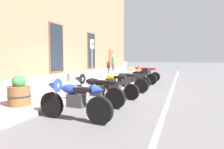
{
  "coord_description": "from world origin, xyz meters",
  "views": [
    {
      "loc": [
        -8.98,
        -3.67,
        1.55
      ],
      "look_at": [
        0.66,
        -0.29,
        0.73
      ],
      "focal_mm": 32.39,
      "sensor_mm": 36.0,
      "label": 1
    }
  ],
  "objects_px": {
    "motorcycle_black_sport": "(93,89)",
    "pedestrian_striped_shirt": "(113,63)",
    "motorcycle_orange_sport": "(139,75)",
    "barrel_planter": "(19,93)",
    "motorcycle_blue_sport": "(72,98)",
    "parking_sign": "(92,56)",
    "motorcycle_red_sport": "(144,73)",
    "motorcycle_silver_touring": "(135,77)",
    "motorcycle_black_naked": "(125,81)",
    "motorcycle_yellow_naked": "(114,85)"
  },
  "relations": [
    {
      "from": "motorcycle_black_sport",
      "to": "pedestrian_striped_shirt",
      "type": "relative_size",
      "value": 1.2
    },
    {
      "from": "motorcycle_orange_sport",
      "to": "barrel_planter",
      "type": "bearing_deg",
      "value": 163.81
    },
    {
      "from": "motorcycle_blue_sport",
      "to": "motorcycle_black_sport",
      "type": "height_order",
      "value": "motorcycle_black_sport"
    },
    {
      "from": "motorcycle_orange_sport",
      "to": "parking_sign",
      "type": "relative_size",
      "value": 0.86
    },
    {
      "from": "motorcycle_red_sport",
      "to": "pedestrian_striped_shirt",
      "type": "distance_m",
      "value": 4.35
    },
    {
      "from": "motorcycle_red_sport",
      "to": "barrel_planter",
      "type": "bearing_deg",
      "value": 166.4
    },
    {
      "from": "parking_sign",
      "to": "barrel_planter",
      "type": "relative_size",
      "value": 2.59
    },
    {
      "from": "motorcycle_silver_touring",
      "to": "motorcycle_black_naked",
      "type": "bearing_deg",
      "value": 175.02
    },
    {
      "from": "motorcycle_black_naked",
      "to": "motorcycle_red_sport",
      "type": "height_order",
      "value": "motorcycle_red_sport"
    },
    {
      "from": "motorcycle_orange_sport",
      "to": "parking_sign",
      "type": "height_order",
      "value": "parking_sign"
    },
    {
      "from": "motorcycle_blue_sport",
      "to": "parking_sign",
      "type": "distance_m",
      "value": 5.49
    },
    {
      "from": "motorcycle_black_sport",
      "to": "parking_sign",
      "type": "xyz_separation_m",
      "value": [
        3.47,
        1.66,
        1.11
      ]
    },
    {
      "from": "motorcycle_black_naked",
      "to": "motorcycle_orange_sport",
      "type": "xyz_separation_m",
      "value": [
        3.1,
        -0.01,
        0.07
      ]
    },
    {
      "from": "motorcycle_yellow_naked",
      "to": "motorcycle_silver_touring",
      "type": "distance_m",
      "value": 3.02
    },
    {
      "from": "pedestrian_striped_shirt",
      "to": "motorcycle_black_naked",
      "type": "bearing_deg",
      "value": -157.21
    },
    {
      "from": "motorcycle_blue_sport",
      "to": "motorcycle_red_sport",
      "type": "xyz_separation_m",
      "value": [
        9.3,
        -0.13,
        0.01
      ]
    },
    {
      "from": "parking_sign",
      "to": "motorcycle_silver_touring",
      "type": "bearing_deg",
      "value": -62.99
    },
    {
      "from": "motorcycle_black_sport",
      "to": "pedestrian_striped_shirt",
      "type": "distance_m",
      "value": 11.0
    },
    {
      "from": "motorcycle_silver_touring",
      "to": "barrel_planter",
      "type": "height_order",
      "value": "motorcycle_silver_touring"
    },
    {
      "from": "motorcycle_yellow_naked",
      "to": "motorcycle_silver_touring",
      "type": "xyz_separation_m",
      "value": [
        3.02,
        -0.16,
        0.07
      ]
    },
    {
      "from": "pedestrian_striped_shirt",
      "to": "barrel_planter",
      "type": "height_order",
      "value": "pedestrian_striped_shirt"
    },
    {
      "from": "motorcycle_black_sport",
      "to": "motorcycle_black_naked",
      "type": "bearing_deg",
      "value": -4.23
    },
    {
      "from": "motorcycle_silver_touring",
      "to": "motorcycle_red_sport",
      "type": "xyz_separation_m",
      "value": [
        3.21,
        0.08,
        0.02
      ]
    },
    {
      "from": "motorcycle_yellow_naked",
      "to": "barrel_planter",
      "type": "relative_size",
      "value": 2.26
    },
    {
      "from": "motorcycle_black_sport",
      "to": "motorcycle_red_sport",
      "type": "relative_size",
      "value": 1.05
    },
    {
      "from": "pedestrian_striped_shirt",
      "to": "motorcycle_red_sport",
      "type": "bearing_deg",
      "value": -131.64
    },
    {
      "from": "motorcycle_yellow_naked",
      "to": "pedestrian_striped_shirt",
      "type": "distance_m",
      "value": 9.65
    },
    {
      "from": "motorcycle_black_naked",
      "to": "motorcycle_red_sport",
      "type": "bearing_deg",
      "value": -0.55
    },
    {
      "from": "motorcycle_silver_touring",
      "to": "motorcycle_red_sport",
      "type": "distance_m",
      "value": 3.21
    },
    {
      "from": "motorcycle_red_sport",
      "to": "pedestrian_striped_shirt",
      "type": "height_order",
      "value": "pedestrian_striped_shirt"
    },
    {
      "from": "motorcycle_red_sport",
      "to": "motorcycle_black_sport",
      "type": "bearing_deg",
      "value": 178.01
    },
    {
      "from": "motorcycle_black_naked",
      "to": "motorcycle_red_sport",
      "type": "relative_size",
      "value": 1.1
    },
    {
      "from": "motorcycle_silver_touring",
      "to": "pedestrian_striped_shirt",
      "type": "bearing_deg",
      "value": 28.58
    },
    {
      "from": "motorcycle_yellow_naked",
      "to": "motorcycle_silver_touring",
      "type": "relative_size",
      "value": 1.07
    },
    {
      "from": "parking_sign",
      "to": "motorcycle_orange_sport",
      "type": "bearing_deg",
      "value": -35.69
    },
    {
      "from": "barrel_planter",
      "to": "motorcycle_red_sport",
      "type": "bearing_deg",
      "value": -13.6
    },
    {
      "from": "pedestrian_striped_shirt",
      "to": "parking_sign",
      "type": "distance_m",
      "value": 7.25
    },
    {
      "from": "motorcycle_orange_sport",
      "to": "motorcycle_red_sport",
      "type": "relative_size",
      "value": 1.03
    },
    {
      "from": "motorcycle_yellow_naked",
      "to": "barrel_planter",
      "type": "bearing_deg",
      "value": 142.21
    },
    {
      "from": "motorcycle_black_sport",
      "to": "barrel_planter",
      "type": "bearing_deg",
      "value": 122.46
    },
    {
      "from": "motorcycle_blue_sport",
      "to": "parking_sign",
      "type": "bearing_deg",
      "value": 19.5
    },
    {
      "from": "motorcycle_silver_touring",
      "to": "pedestrian_striped_shirt",
      "type": "height_order",
      "value": "pedestrian_striped_shirt"
    },
    {
      "from": "motorcycle_orange_sport",
      "to": "motorcycle_black_naked",
      "type": "bearing_deg",
      "value": 179.8
    },
    {
      "from": "motorcycle_red_sport",
      "to": "motorcycle_orange_sport",
      "type": "bearing_deg",
      "value": 178.77
    },
    {
      "from": "motorcycle_red_sport",
      "to": "motorcycle_blue_sport",
      "type": "bearing_deg",
      "value": 179.2
    },
    {
      "from": "pedestrian_striped_shirt",
      "to": "motorcycle_silver_touring",
      "type": "bearing_deg",
      "value": -151.42
    },
    {
      "from": "motorcycle_orange_sport",
      "to": "barrel_planter",
      "type": "distance_m",
      "value": 7.61
    },
    {
      "from": "motorcycle_orange_sport",
      "to": "motorcycle_red_sport",
      "type": "height_order",
      "value": "motorcycle_red_sport"
    },
    {
      "from": "motorcycle_blue_sport",
      "to": "motorcycle_silver_touring",
      "type": "xyz_separation_m",
      "value": [
        6.09,
        -0.22,
        -0.0
      ]
    },
    {
      "from": "motorcycle_silver_touring",
      "to": "motorcycle_orange_sport",
      "type": "relative_size",
      "value": 0.94
    }
  ]
}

